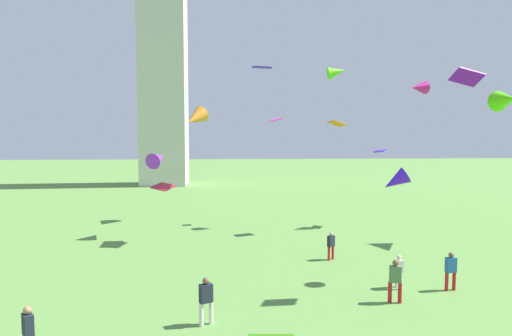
{
  "coord_description": "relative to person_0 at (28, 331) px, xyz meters",
  "views": [
    {
      "loc": [
        -3.82,
        -5.23,
        7.08
      ],
      "look_at": [
        -2.43,
        15.63,
        5.48
      ],
      "focal_mm": 31.38,
      "sensor_mm": 36.0,
      "label": 1
    }
  ],
  "objects": [
    {
      "name": "kite_flying_9",
      "position": [
        13.96,
        17.5,
        6.79
      ],
      "size": [
        1.39,
        1.2,
        0.46
      ],
      "rotation": [
        0.0,
        0.0,
        3.59
      ],
      "color": "#D26B05"
    },
    {
      "name": "kite_flying_2",
      "position": [
        9.99,
        21.2,
        7.15
      ],
      "size": [
        0.96,
        0.75,
        0.32
      ],
      "rotation": [
        0.0,
        0.0,
        0.22
      ],
      "color": "#DE2AB2"
    },
    {
      "name": "kite_flying_5",
      "position": [
        16.42,
        4.91,
        8.48
      ],
      "size": [
        1.34,
        0.79,
        0.79
      ],
      "rotation": [
        0.0,
        0.0,
        0.05
      ],
      "color": "#6D0FB6"
    },
    {
      "name": "kite_flying_11",
      "position": [
        14.16,
        6.86,
        3.82
      ],
      "size": [
        1.55,
        1.08,
        1.32
      ],
      "rotation": [
        0.0,
        0.0,
        4.52
      ],
      "color": "#4718EC"
    },
    {
      "name": "kite_flying_3",
      "position": [
        1.42,
        17.35,
        4.35
      ],
      "size": [
        1.61,
        1.99,
        1.38
      ],
      "rotation": [
        0.0,
        0.0,
        2.81
      ],
      "color": "purple"
    },
    {
      "name": "person_3",
      "position": [
        14.0,
        5.78,
        -0.14
      ],
      "size": [
        0.3,
        0.48,
        1.55
      ],
      "rotation": [
        0.0,
        0.0,
        1.74
      ],
      "color": "silver",
      "rests_on": "ground_plane"
    },
    {
      "name": "kite_flying_1",
      "position": [
        2.08,
        15.05,
        2.67
      ],
      "size": [
        1.48,
        1.76,
        0.42
      ],
      "rotation": [
        0.0,
        0.0,
        4.39
      ],
      "color": "red"
    },
    {
      "name": "person_2",
      "position": [
        13.17,
        4.08,
        0.02
      ],
      "size": [
        0.56,
        0.38,
        1.83
      ],
      "rotation": [
        0.0,
        0.0,
        6.04
      ],
      "color": "red",
      "rests_on": "ground_plane"
    },
    {
      "name": "kite_flying_10",
      "position": [
        20.59,
        19.3,
        9.53
      ],
      "size": [
        1.68,
        1.45,
        1.04
      ],
      "rotation": [
        0.0,
        0.0,
        5.12
      ],
      "color": "#C61A86"
    },
    {
      "name": "person_5",
      "position": [
        16.23,
        5.35,
        -0.02
      ],
      "size": [
        0.54,
        0.34,
        1.76
      ],
      "rotation": [
        0.0,
        0.0,
        3.31
      ],
      "color": "red",
      "rests_on": "ground_plane"
    },
    {
      "name": "kite_flying_7",
      "position": [
        17.88,
        19.68,
        4.77
      ],
      "size": [
        1.24,
        1.37,
        0.26
      ],
      "rotation": [
        0.0,
        0.0,
        1.03
      ],
      "color": "#4425CB"
    },
    {
      "name": "kite_flying_4",
      "position": [
        23.83,
        13.61,
        8.21
      ],
      "size": [
        1.41,
        1.96,
        1.4
      ],
      "rotation": [
        0.0,
        0.0,
        6.25
      ],
      "color": "#4DCE0C"
    },
    {
      "name": "kite_flying_6",
      "position": [
        3.64,
        22.56,
        7.31
      ],
      "size": [
        2.42,
        2.67,
        2.01
      ],
      "rotation": [
        0.0,
        0.0,
        5.69
      ],
      "color": "orange"
    },
    {
      "name": "kite_flying_8",
      "position": [
        14.48,
        19.91,
        10.73
      ],
      "size": [
        1.5,
        0.96,
        1.19
      ],
      "rotation": [
        0.0,
        0.0,
        1.56
      ],
      "color": "#53D911"
    },
    {
      "name": "person_0",
      "position": [
        0.0,
        0.0,
        0.0
      ],
      "size": [
        0.49,
        0.54,
        1.8
      ],
      "rotation": [
        0.0,
        0.0,
        2.19
      ],
      "color": "#235693",
      "rests_on": "ground_plane"
    },
    {
      "name": "person_4",
      "position": [
        11.98,
        10.58,
        -0.11
      ],
      "size": [
        0.48,
        0.45,
        1.6
      ],
      "rotation": [
        0.0,
        0.0,
        0.68
      ],
      "color": "red",
      "rests_on": "ground_plane"
    },
    {
      "name": "kite_flying_0",
      "position": [
        8.45,
        15.6,
        10.37
      ],
      "size": [
        1.22,
        1.75,
        0.33
      ],
      "rotation": [
        0.0,
        0.0,
        1.58
      ],
      "color": "#4328D1"
    },
    {
      "name": "person_1",
      "position": [
        5.36,
        2.38,
        0.0
      ],
      "size": [
        0.54,
        0.46,
        1.81
      ],
      "rotation": [
        0.0,
        0.0,
        3.64
      ],
      "color": "silver",
      "rests_on": "ground_plane"
    }
  ]
}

